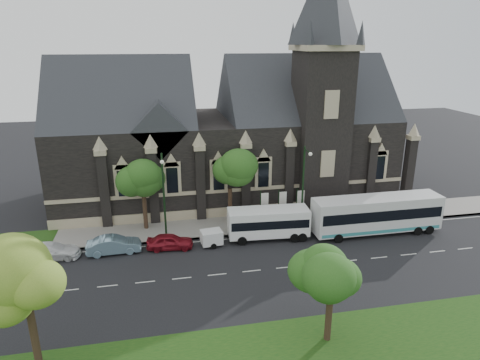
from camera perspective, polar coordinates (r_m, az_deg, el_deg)
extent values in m
plane|color=black|center=(36.85, -3.09, -12.63)|extent=(160.00, 160.00, 0.00)
cube|color=gray|center=(45.17, -4.87, -6.43)|extent=(80.00, 5.00, 0.15)
cube|color=black|center=(53.35, -2.00, 3.16)|extent=(40.00, 15.00, 10.00)
cube|color=#282A2F|center=(51.73, -15.41, 7.72)|extent=(16.00, 15.00, 15.00)
cube|color=#282A2F|center=(54.75, 8.44, 8.73)|extent=(20.00, 15.00, 15.00)
cube|color=#282A2F|center=(47.18, -10.85, 7.07)|extent=(6.00, 6.00, 6.00)
cube|color=black|center=(49.43, 10.71, 6.40)|extent=(5.50, 5.50, 18.00)
cube|color=tan|center=(48.43, 11.37, 17.11)|extent=(6.20, 6.20, 0.60)
cube|color=tan|center=(46.80, -0.46, -1.33)|extent=(40.00, 0.22, 0.40)
cube|color=tan|center=(47.73, -0.45, -4.27)|extent=(40.00, 0.25, 1.20)
cube|color=black|center=(45.83, -2.89, 0.33)|extent=(1.20, 0.12, 2.80)
cylinder|color=black|center=(28.93, -25.88, -19.12)|extent=(0.44, 0.44, 4.40)
sphere|color=olive|center=(26.81, -27.09, -12.19)|extent=(4.16, 4.16, 4.16)
sphere|color=olive|center=(26.90, -25.30, -9.92)|extent=(3.12, 3.12, 3.12)
cylinder|color=black|center=(29.74, 11.85, -17.91)|extent=(0.44, 0.44, 3.08)
sphere|color=#25571B|center=(28.13, 12.25, -13.06)|extent=(3.20, 3.20, 3.20)
sphere|color=#25571B|center=(28.52, 12.98, -11.25)|extent=(2.40, 2.40, 2.40)
cylinder|color=black|center=(45.71, -1.34, -3.46)|extent=(0.44, 0.44, 3.96)
sphere|color=#25571B|center=(44.49, -1.37, 0.92)|extent=(3.84, 3.84, 3.84)
sphere|color=#25571B|center=(45.08, -0.64, 2.12)|extent=(2.88, 2.88, 2.88)
cylinder|color=black|center=(45.16, -12.69, -4.21)|extent=(0.44, 0.44, 3.96)
sphere|color=#25571B|center=(43.94, -13.01, 0.12)|extent=(3.68, 3.68, 3.68)
sphere|color=#25571B|center=(44.37, -12.17, 1.30)|extent=(2.76, 2.76, 2.76)
cylinder|color=black|center=(43.64, 8.47, -1.20)|extent=(0.20, 0.20, 9.00)
cylinder|color=black|center=(41.71, 9.10, 3.88)|extent=(0.10, 1.60, 0.10)
sphere|color=silver|center=(41.01, 9.48, 3.47)|extent=(0.36, 0.36, 0.36)
cylinder|color=black|center=(41.23, -10.21, -2.48)|extent=(0.20, 0.20, 9.00)
cylinder|color=black|center=(39.18, -10.52, 2.87)|extent=(0.10, 1.60, 0.10)
sphere|color=silver|center=(38.44, -10.48, 2.41)|extent=(0.36, 0.36, 0.36)
cylinder|color=black|center=(44.93, 2.77, -3.85)|extent=(0.10, 0.10, 4.00)
cube|color=white|center=(44.81, 3.35, -3.09)|extent=(0.80, 0.04, 2.20)
cylinder|color=black|center=(45.43, 5.23, -3.65)|extent=(0.10, 0.10, 4.00)
cube|color=white|center=(45.34, 5.80, -2.90)|extent=(0.80, 0.04, 2.20)
cylinder|color=black|center=(46.01, 7.62, -3.45)|extent=(0.10, 0.10, 4.00)
cube|color=white|center=(45.94, 8.18, -2.71)|extent=(0.80, 0.04, 2.20)
cube|color=silver|center=(45.42, 17.97, -4.29)|extent=(13.34, 2.79, 3.44)
cube|color=black|center=(45.33, 18.00, -4.01)|extent=(12.80, 2.83, 1.09)
cube|color=teal|center=(45.96, 17.80, -5.93)|extent=(12.80, 2.82, 0.35)
cylinder|color=black|center=(42.95, 13.13, -7.69)|extent=(0.90, 0.28, 0.90)
cylinder|color=black|center=(45.24, 11.70, -6.21)|extent=(0.90, 0.28, 0.90)
cylinder|color=black|center=(47.04, 22.87, -6.36)|extent=(0.90, 0.28, 0.90)
cylinder|color=black|center=(49.14, 21.10, -5.08)|extent=(0.90, 0.28, 0.90)
cylinder|color=black|center=(47.78, 24.21, -6.16)|extent=(0.90, 0.28, 0.90)
cylinder|color=black|center=(49.84, 22.40, -4.92)|extent=(0.90, 0.28, 0.90)
cube|color=white|center=(42.34, 3.84, -5.64)|extent=(8.16, 3.06, 2.64)
cube|color=black|center=(42.28, 3.85, -5.46)|extent=(7.85, 3.07, 0.87)
cylinder|color=black|center=(41.35, 0.29, -8.24)|extent=(0.92, 0.34, 0.90)
cylinder|color=black|center=(43.59, -0.16, -6.77)|extent=(0.92, 0.34, 0.90)
cylinder|color=black|center=(42.29, 7.36, -7.76)|extent=(0.92, 0.34, 0.90)
cylinder|color=black|center=(44.49, 6.55, -6.36)|extent=(0.92, 0.34, 0.90)
cylinder|color=black|center=(42.50, 8.42, -7.68)|extent=(0.92, 0.34, 0.90)
cylinder|color=black|center=(44.69, 7.55, -6.29)|extent=(0.92, 0.34, 0.90)
cube|color=silver|center=(41.20, -3.87, -7.70)|extent=(2.15, 1.72, 1.29)
cylinder|color=black|center=(40.83, -3.58, -8.91)|extent=(0.58, 0.26, 0.56)
cylinder|color=black|center=(42.12, -4.11, -8.02)|extent=(0.58, 0.26, 0.56)
cylinder|color=black|center=(41.65, -2.12, -7.89)|extent=(1.19, 0.22, 0.08)
imported|color=#7C9FB3|center=(41.52, -16.65, -8.39)|extent=(5.01, 1.94, 1.63)
imported|color=maroon|center=(41.14, -9.44, -8.19)|extent=(4.52, 2.19, 1.49)
imported|color=white|center=(42.55, -24.10, -8.73)|extent=(5.19, 2.37, 1.47)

